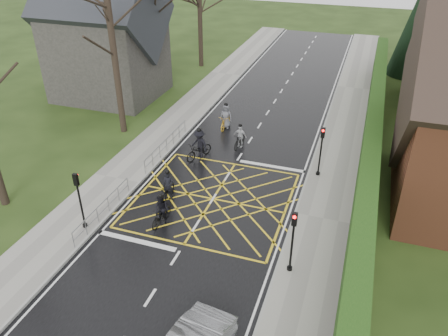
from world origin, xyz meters
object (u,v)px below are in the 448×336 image
Objects in this scene: cyclist_rear at (168,190)px; cyclist_front at (240,139)px; cyclist_back at (161,212)px; cyclist_mid at (199,147)px; cyclist_lead at (226,119)px.

cyclist_front is at bearing 70.13° from cyclist_rear.
cyclist_mid reaches higher than cyclist_back.
cyclist_front is (1.30, 9.14, -0.04)m from cyclist_back.
cyclist_lead is at bearing 84.63° from cyclist_rear.
cyclist_rear is 4.89m from cyclist_mid.
cyclist_back is at bearing -91.01° from cyclist_front.
cyclist_back reaches higher than cyclist_front.
cyclist_rear is at bearing 112.36° from cyclist_back.
cyclist_rear is at bearing -92.01° from cyclist_lead.
cyclist_back is at bearing -89.08° from cyclist_lead.
cyclist_mid is at bearing 86.22° from cyclist_rear.
cyclist_back is at bearing -60.77° from cyclist_mid.
cyclist_rear reaches higher than cyclist_back.
cyclist_back is 6.94m from cyclist_mid.
cyclist_front is at bearing 71.77° from cyclist_mid.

